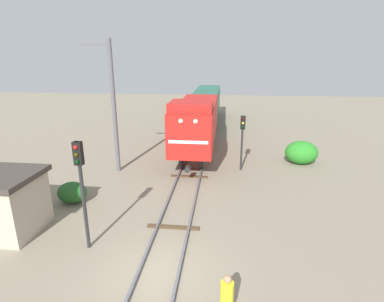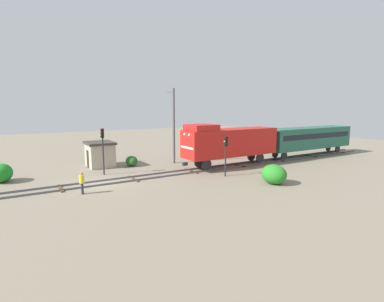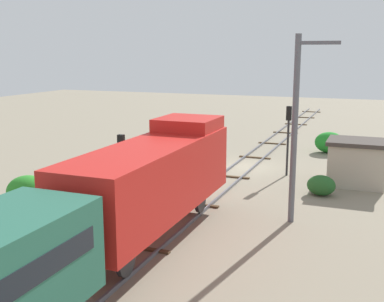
% 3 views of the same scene
% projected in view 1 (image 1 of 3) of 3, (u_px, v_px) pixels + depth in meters
% --- Properties ---
extents(ground_plane, '(111.23, 111.23, 0.00)m').
position_uv_depth(ground_plane, '(159.00, 274.00, 10.76)').
color(ground_plane, gray).
extents(railway_track, '(2.40, 74.16, 0.16)m').
position_uv_depth(railway_track, '(159.00, 272.00, 10.74)').
color(railway_track, '#595960').
rests_on(railway_track, ground).
extents(locomotive, '(2.90, 11.60, 4.60)m').
position_uv_depth(locomotive, '(196.00, 121.00, 23.36)').
color(locomotive, red).
rests_on(locomotive, railway_track).
extents(passenger_car_leading, '(2.84, 14.00, 3.66)m').
position_uv_depth(passenger_car_leading, '(207.00, 101.00, 36.10)').
color(passenger_car_leading, '#26604C').
rests_on(passenger_car_leading, railway_track).
extents(traffic_signal_near, '(0.32, 0.34, 4.50)m').
position_uv_depth(traffic_signal_near, '(81.00, 177.00, 11.38)').
color(traffic_signal_near, '#262628').
rests_on(traffic_signal_near, ground).
extents(traffic_signal_mid, '(0.32, 0.34, 3.80)m').
position_uv_depth(traffic_signal_mid, '(242.00, 133.00, 20.06)').
color(traffic_signal_mid, '#262628').
rests_on(traffic_signal_mid, ground).
extents(worker_near_track, '(0.38, 0.38, 1.70)m').
position_uv_depth(worker_near_track, '(227.00, 297.00, 8.44)').
color(worker_near_track, '#262B38').
rests_on(worker_near_track, ground).
extents(catenary_mast, '(1.94, 0.28, 8.63)m').
position_uv_depth(catenary_mast, '(113.00, 105.00, 19.39)').
color(catenary_mast, '#595960').
rests_on(catenary_mast, ground).
extents(bush_near, '(2.33, 1.91, 1.70)m').
position_uv_depth(bush_near, '(301.00, 153.00, 21.85)').
color(bush_near, '#2A8526').
rests_on(bush_near, ground).
extents(bush_far, '(1.56, 1.28, 1.14)m').
position_uv_depth(bush_far, '(72.00, 192.00, 15.99)').
color(bush_far, '#255B26').
rests_on(bush_far, ground).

